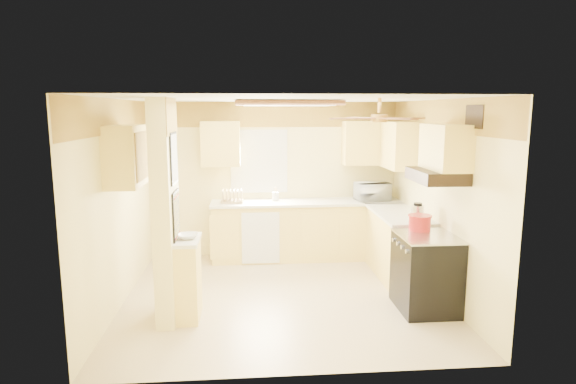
{
  "coord_description": "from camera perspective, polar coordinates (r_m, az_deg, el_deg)",
  "views": [
    {
      "loc": [
        -0.43,
        -5.88,
        2.37
      ],
      "look_at": [
        0.09,
        0.35,
        1.3
      ],
      "focal_mm": 30.0,
      "sensor_mm": 36.0,
      "label": 1
    }
  ],
  "objects": [
    {
      "name": "upper_cab_back_right",
      "position": [
        7.88,
        9.82,
        5.76
      ],
      "size": [
        0.9,
        0.35,
        0.7
      ],
      "primitive_type": "cube",
      "color": "#FFDB6D",
      "rests_on": "wall_back"
    },
    {
      "name": "poster_nashville",
      "position": [
        5.52,
        -13.12,
        -2.8
      ],
      "size": [
        0.02,
        0.42,
        0.57
      ],
      "color": "black",
      "rests_on": "partition_column"
    },
    {
      "name": "lower_cabinets_back",
      "position": [
        7.78,
        2.22,
        -4.61
      ],
      "size": [
        3.0,
        0.6,
        0.9
      ],
      "primitive_type": "cube",
      "color": "#FFDB6D",
      "rests_on": "floor"
    },
    {
      "name": "upper_cab_left_wall",
      "position": [
        5.83,
        -18.68,
        4.06
      ],
      "size": [
        0.35,
        0.75,
        0.7
      ],
      "primitive_type": "cube",
      "color": "#FFDB6D",
      "rests_on": "wall_left"
    },
    {
      "name": "partition_ledge",
      "position": [
        5.71,
        -11.74,
        -10.16
      ],
      "size": [
        0.25,
        0.55,
        0.9
      ],
      "primitive_type": "cube",
      "color": "#FFDB6D",
      "rests_on": "floor"
    },
    {
      "name": "partition_column",
      "position": [
        5.53,
        -14.29,
        -2.3
      ],
      "size": [
        0.2,
        0.7,
        2.5
      ],
      "primitive_type": "cube",
      "color": "#FFED9B",
      "rests_on": "floor"
    },
    {
      "name": "window",
      "position": [
        7.81,
        -3.46,
        3.64
      ],
      "size": [
        0.92,
        0.02,
        1.02
      ],
      "color": "white",
      "rests_on": "wall_back"
    },
    {
      "name": "upper_cab_back_left",
      "position": [
        7.64,
        -7.98,
        5.69
      ],
      "size": [
        0.6,
        0.35,
        0.7
      ],
      "primitive_type": "cube",
      "color": "#FFDB6D",
      "rests_on": "wall_back"
    },
    {
      "name": "ceiling_fan",
      "position": [
        5.38,
        10.75,
        8.63
      ],
      "size": [
        1.15,
        1.15,
        0.26
      ],
      "color": "gold",
      "rests_on": "ceiling"
    },
    {
      "name": "dishwasher_panel",
      "position": [
        7.43,
        -3.26,
        -5.46
      ],
      "size": [
        0.58,
        0.02,
        0.8
      ],
      "primitive_type": "cube",
      "color": "white",
      "rests_on": "lower_cabinets_back"
    },
    {
      "name": "floor",
      "position": [
        6.36,
        -0.58,
        -12.2
      ],
      "size": [
        4.0,
        4.0,
        0.0
      ],
      "primitive_type": "plane",
      "color": "beige",
      "rests_on": "ground"
    },
    {
      "name": "dutch_oven",
      "position": [
        6.12,
        15.34,
        -3.49
      ],
      "size": [
        0.28,
        0.28,
        0.19
      ],
      "color": "#A91C1C",
      "rests_on": "stove"
    },
    {
      "name": "wallpaper_border",
      "position": [
        7.78,
        -1.65,
        9.16
      ],
      "size": [
        4.0,
        0.02,
        0.4
      ],
      "primitive_type": "cube",
      "color": "yellow",
      "rests_on": "wall_back"
    },
    {
      "name": "ceiling",
      "position": [
        5.9,
        -0.63,
        10.95
      ],
      "size": [
        4.0,
        4.0,
        0.0
      ],
      "primitive_type": "plane",
      "rotation": [
        3.14,
        0.0,
        0.0
      ],
      "color": "white",
      "rests_on": "wall_back"
    },
    {
      "name": "countertop_back",
      "position": [
        7.67,
        2.25,
        -1.22
      ],
      "size": [
        3.04,
        0.64,
        0.04
      ],
      "primitive_type": "cube",
      "color": "white",
      "rests_on": "lower_cabinets_back"
    },
    {
      "name": "wall_right",
      "position": [
        6.46,
        17.37,
        -0.73
      ],
      "size": [
        0.0,
        3.8,
        3.8
      ],
      "primitive_type": "plane",
      "rotation": [
        1.57,
        0.0,
        -1.57
      ],
      "color": "#FFED9B",
      "rests_on": "floor"
    },
    {
      "name": "microwave",
      "position": [
        7.81,
        9.97,
        0.07
      ],
      "size": [
        0.57,
        0.43,
        0.29
      ],
      "primitive_type": "imported",
      "rotation": [
        0.0,
        0.0,
        3.29
      ],
      "color": "white",
      "rests_on": "countertop_back"
    },
    {
      "name": "range_hood",
      "position": [
        5.81,
        17.21,
        1.84
      ],
      "size": [
        0.5,
        0.76,
        0.14
      ],
      "primitive_type": "cube",
      "color": "black",
      "rests_on": "upper_cab_over_stove"
    },
    {
      "name": "bowl",
      "position": [
        5.55,
        -11.74,
        -5.15
      ],
      "size": [
        0.25,
        0.25,
        0.06
      ],
      "primitive_type": "imported",
      "rotation": [
        0.0,
        0.0,
        0.1
      ],
      "color": "white",
      "rests_on": "ledge_top"
    },
    {
      "name": "vent_grate",
      "position": [
        5.54,
        21.25,
        8.32
      ],
      "size": [
        0.02,
        0.4,
        0.25
      ],
      "primitive_type": "cube",
      "color": "black",
      "rests_on": "wall_right"
    },
    {
      "name": "poster_menu",
      "position": [
        5.42,
        -13.38,
        3.93
      ],
      "size": [
        0.02,
        0.42,
        0.57
      ],
      "color": "black",
      "rests_on": "partition_column"
    },
    {
      "name": "wall_left",
      "position": [
        6.19,
        -19.41,
        -1.29
      ],
      "size": [
        0.0,
        3.8,
        3.8
      ],
      "primitive_type": "plane",
      "rotation": [
        1.57,
        0.0,
        1.57
      ],
      "color": "#FFED9B",
      "rests_on": "floor"
    },
    {
      "name": "countertop_right",
      "position": [
        6.97,
        13.03,
        -2.57
      ],
      "size": [
        0.64,
        1.44,
        0.04
      ],
      "primitive_type": "cube",
      "color": "white",
      "rests_on": "lower_cabinets_right"
    },
    {
      "name": "lower_cabinets_right",
      "position": [
        7.09,
        12.96,
        -6.28
      ],
      "size": [
        0.6,
        1.4,
        0.9
      ],
      "primitive_type": "cube",
      "color": "#FFDB6D",
      "rests_on": "floor"
    },
    {
      "name": "upper_cab_right",
      "position": [
        7.5,
        12.77,
        5.47
      ],
      "size": [
        0.35,
        1.0,
        0.7
      ],
      "primitive_type": "cube",
      "color": "#FFDB6D",
      "rests_on": "wall_right"
    },
    {
      "name": "utensil_crock",
      "position": [
        7.69,
        -1.48,
        -0.51
      ],
      "size": [
        0.11,
        0.11,
        0.21
      ],
      "color": "white",
      "rests_on": "countertop_back"
    },
    {
      "name": "stove",
      "position": [
        6.04,
        16.03,
        -9.12
      ],
      "size": [
        0.68,
        0.77,
        0.92
      ],
      "color": "black",
      "rests_on": "floor"
    },
    {
      "name": "wall_front",
      "position": [
        4.16,
        1.33,
        -5.92
      ],
      "size": [
        4.0,
        0.0,
        4.0
      ],
      "primitive_type": "plane",
      "rotation": [
        -1.57,
        0.0,
        0.0
      ],
      "color": "#FFED9B",
      "rests_on": "floor"
    },
    {
      "name": "ceiling_light_panel",
      "position": [
        6.41,
        -0.05,
        10.45
      ],
      "size": [
        1.35,
        0.95,
        0.06
      ],
      "color": "brown",
      "rests_on": "ceiling"
    },
    {
      "name": "wall_back",
      "position": [
        7.87,
        -1.62,
        1.5
      ],
      "size": [
        4.0,
        0.0,
        4.0
      ],
      "primitive_type": "plane",
      "rotation": [
        1.57,
        0.0,
        0.0
      ],
      "color": "#FFED9B",
      "rests_on": "floor"
    },
    {
      "name": "dish_rack",
      "position": [
        7.58,
        -6.65,
        -0.71
      ],
      "size": [
        0.35,
        0.27,
        0.2
      ],
      "color": "tan",
      "rests_on": "countertop_back"
    },
    {
      "name": "upper_cab_over_stove",
      "position": [
        5.81,
        18.15,
        5.07
      ],
      "size": [
        0.35,
        0.76,
        0.52
      ],
      "primitive_type": "cube",
      "color": "#FFDB6D",
      "rests_on": "wall_right"
    },
    {
      "name": "ledge_top",
      "position": [
        5.57,
        -11.9,
        -5.61
      ],
      "size": [
        0.28,
        0.58,
        0.04
      ],
      "primitive_type": "cube",
      "color": "white",
      "rests_on": "partition_ledge"
    },
    {
      "name": "kettle",
      "position": [
        6.46,
        15.1,
        -2.4
      ],
      "size": [
        0.16,
        0.16,
        0.25
      ],
      "color": "silver",
      "rests_on": "countertop_right"
    }
  ]
}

